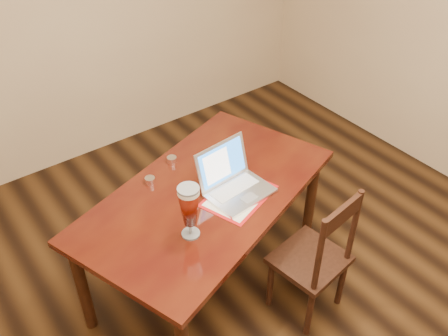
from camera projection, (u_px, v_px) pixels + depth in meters
room_shell at (306, 80)px, 1.79m from camera, size 4.51×5.01×2.71m
dining_table at (207, 203)px, 2.92m from camera, size 1.77×1.34×1.05m
dining_chair at (315, 259)px, 2.88m from camera, size 0.44×0.42×0.92m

